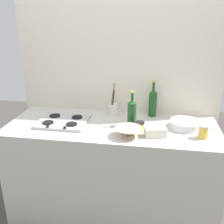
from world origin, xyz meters
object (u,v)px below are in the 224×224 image
at_px(stovetop_hob, 63,121).
at_px(plate_stack, 185,124).
at_px(mixing_bowl, 128,132).
at_px(utensil_crock, 113,109).
at_px(wine_bottle_leftmost, 153,103).
at_px(condiment_jar_front, 140,126).
at_px(condiment_jar_rear, 203,132).
at_px(butter_dish, 155,132).
at_px(wine_bottle_mid_left, 132,112).

bearing_deg(stovetop_hob, plate_stack, 3.57).
xyz_separation_m(mixing_bowl, utensil_crock, (-0.19, 0.44, 0.02)).
bearing_deg(utensil_crock, wine_bottle_leftmost, 4.38).
bearing_deg(condiment_jar_front, condiment_jar_rear, -8.00).
relative_size(plate_stack, condiment_jar_rear, 2.46).
distance_m(wine_bottle_leftmost, utensil_crock, 0.37).
bearing_deg(condiment_jar_front, utensil_crock, 130.48).
bearing_deg(wine_bottle_leftmost, condiment_jar_rear, -46.11).
bearing_deg(butter_dish, utensil_crock, 133.98).
bearing_deg(condiment_jar_rear, wine_bottle_mid_left, 164.57).
relative_size(wine_bottle_mid_left, butter_dish, 1.84).
bearing_deg(plate_stack, butter_dish, -139.91).
distance_m(stovetop_hob, mixing_bowl, 0.62).
xyz_separation_m(stovetop_hob, wine_bottle_mid_left, (0.60, 0.04, 0.11)).
bearing_deg(stovetop_hob, condiment_jar_rear, -5.57).
height_order(stovetop_hob, mixing_bowl, mixing_bowl).
xyz_separation_m(wine_bottle_mid_left, mixing_bowl, (-0.01, -0.22, -0.08)).
xyz_separation_m(plate_stack, condiment_jar_front, (-0.37, -0.11, 0.01)).
xyz_separation_m(plate_stack, utensil_crock, (-0.64, 0.20, 0.03)).
height_order(stovetop_hob, utensil_crock, utensil_crock).
distance_m(wine_bottle_leftmost, wine_bottle_mid_left, 0.30).
bearing_deg(stovetop_hob, condiment_jar_front, -3.79).
height_order(mixing_bowl, condiment_jar_rear, condiment_jar_rear).
xyz_separation_m(stovetop_hob, butter_dish, (0.80, -0.14, 0.02)).
xyz_separation_m(wine_bottle_leftmost, condiment_jar_front, (-0.10, -0.34, -0.09)).
bearing_deg(stovetop_hob, wine_bottle_mid_left, 4.02).
relative_size(plate_stack, wine_bottle_leftmost, 0.76).
xyz_separation_m(stovetop_hob, condiment_jar_front, (0.67, -0.04, 0.02)).
bearing_deg(wine_bottle_mid_left, wine_bottle_leftmost, 55.90).
xyz_separation_m(stovetop_hob, mixing_bowl, (0.59, -0.18, 0.03)).
bearing_deg(wine_bottle_leftmost, butter_dish, -85.90).
height_order(utensil_crock, condiment_jar_rear, utensil_crock).
relative_size(plate_stack, wine_bottle_mid_left, 0.85).
relative_size(wine_bottle_mid_left, mixing_bowl, 1.40).
bearing_deg(wine_bottle_leftmost, condiment_jar_front, -105.91).
distance_m(plate_stack, mixing_bowl, 0.51).
height_order(mixing_bowl, condiment_jar_front, mixing_bowl).
xyz_separation_m(stovetop_hob, condiment_jar_rear, (1.16, -0.11, 0.04)).
bearing_deg(stovetop_hob, butter_dish, -10.00).
bearing_deg(condiment_jar_front, stovetop_hob, 176.21).
bearing_deg(utensil_crock, stovetop_hob, -146.78).
bearing_deg(butter_dish, plate_stack, 40.09).
height_order(mixing_bowl, utensil_crock, utensil_crock).
height_order(stovetop_hob, plate_stack, plate_stack).
height_order(wine_bottle_leftmost, butter_dish, wine_bottle_leftmost).
height_order(plate_stack, condiment_jar_front, condiment_jar_front).
relative_size(wine_bottle_leftmost, butter_dish, 2.06).
xyz_separation_m(condiment_jar_front, condiment_jar_rear, (0.49, -0.07, 0.02)).
bearing_deg(stovetop_hob, wine_bottle_leftmost, 20.93).
bearing_deg(wine_bottle_mid_left, utensil_crock, 130.47).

